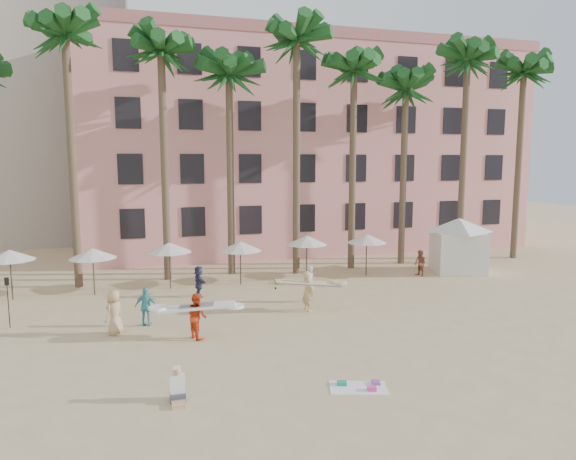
{
  "coord_description": "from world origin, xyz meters",
  "views": [
    {
      "loc": [
        -6.48,
        -16.31,
        7.14
      ],
      "look_at": [
        -0.01,
        6.0,
        4.0
      ],
      "focal_mm": 32.0,
      "sensor_mm": 36.0,
      "label": 1
    }
  ],
  "objects_px": {
    "pink_hotel": "(302,151)",
    "carrier_yellow": "(308,289)",
    "cabana": "(458,240)",
    "carrier_white": "(197,314)"
  },
  "relations": [
    {
      "from": "pink_hotel",
      "to": "carrier_white",
      "type": "height_order",
      "value": "pink_hotel"
    },
    {
      "from": "pink_hotel",
      "to": "cabana",
      "type": "relative_size",
      "value": 6.21
    },
    {
      "from": "cabana",
      "to": "carrier_yellow",
      "type": "bearing_deg",
      "value": -154.95
    },
    {
      "from": "cabana",
      "to": "carrier_white",
      "type": "distance_m",
      "value": 19.39
    },
    {
      "from": "pink_hotel",
      "to": "carrier_yellow",
      "type": "bearing_deg",
      "value": -106.81
    },
    {
      "from": "carrier_yellow",
      "to": "cabana",
      "type": "bearing_deg",
      "value": 25.05
    },
    {
      "from": "carrier_yellow",
      "to": "carrier_white",
      "type": "xyz_separation_m",
      "value": [
        -5.5,
        -2.38,
        -0.08
      ]
    },
    {
      "from": "cabana",
      "to": "pink_hotel",
      "type": "bearing_deg",
      "value": 113.82
    },
    {
      "from": "cabana",
      "to": "carrier_white",
      "type": "relative_size",
      "value": 1.78
    },
    {
      "from": "pink_hotel",
      "to": "carrier_white",
      "type": "relative_size",
      "value": 11.05
    }
  ]
}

